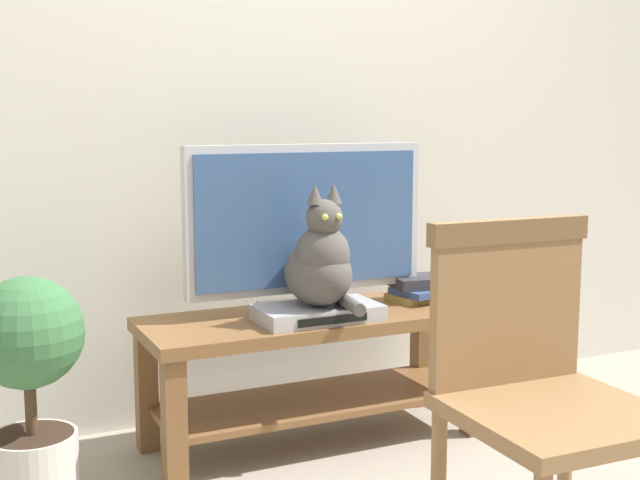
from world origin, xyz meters
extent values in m
cube|color=beige|center=(0.00, 0.95, 1.40)|extent=(7.00, 0.12, 2.80)
cube|color=brown|center=(-0.02, 0.47, 0.46)|extent=(1.24, 0.47, 0.04)
cube|color=brown|center=(-0.59, 0.29, 0.22)|extent=(0.07, 0.07, 0.44)
cube|color=brown|center=(0.55, 0.29, 0.22)|extent=(0.07, 0.07, 0.44)
cube|color=brown|center=(-0.59, 0.65, 0.22)|extent=(0.07, 0.07, 0.44)
cube|color=brown|center=(0.55, 0.65, 0.22)|extent=(0.07, 0.07, 0.44)
cube|color=brown|center=(-0.02, 0.47, 0.16)|extent=(1.14, 0.39, 0.02)
cube|color=#B7B7BC|center=(-0.02, 0.54, 0.49)|extent=(0.32, 0.20, 0.03)
cube|color=#B7B7BC|center=(-0.02, 0.54, 0.53)|extent=(0.06, 0.04, 0.04)
cube|color=#B7B7BC|center=(-0.02, 0.54, 0.82)|extent=(0.91, 0.05, 0.53)
cube|color=#385684|center=(-0.02, 0.51, 0.82)|extent=(0.85, 0.01, 0.48)
sphere|color=#2672F2|center=(0.42, 0.51, 0.57)|extent=(0.01, 0.01, 0.01)
cube|color=#ADADB2|center=(-0.05, 0.38, 0.51)|extent=(0.43, 0.24, 0.05)
cube|color=black|center=(-0.05, 0.26, 0.51)|extent=(0.26, 0.01, 0.03)
ellipsoid|color=#514C47|center=(-0.05, 0.38, 0.65)|extent=(0.22, 0.30, 0.22)
ellipsoid|color=#514C47|center=(-0.05, 0.34, 0.72)|extent=(0.19, 0.19, 0.20)
sphere|color=#514C47|center=(-0.05, 0.33, 0.84)|extent=(0.13, 0.13, 0.13)
cone|color=#514C47|center=(-0.08, 0.33, 0.93)|extent=(0.06, 0.06, 0.07)
cone|color=#514C47|center=(-0.01, 0.33, 0.93)|extent=(0.06, 0.06, 0.07)
sphere|color=#B2C64C|center=(-0.07, 0.27, 0.85)|extent=(0.02, 0.02, 0.02)
sphere|color=#B2C64C|center=(-0.02, 0.27, 0.85)|extent=(0.02, 0.02, 0.02)
cylinder|color=#514C47|center=(0.02, 0.28, 0.56)|extent=(0.08, 0.24, 0.04)
cylinder|color=olive|center=(0.28, -0.51, 0.23)|extent=(0.04, 0.04, 0.46)
cube|color=olive|center=(0.07, -0.71, 0.48)|extent=(0.48, 0.48, 0.04)
cube|color=olive|center=(0.08, -0.50, 0.71)|extent=(0.44, 0.05, 0.43)
cube|color=brown|center=(0.08, -0.50, 0.89)|extent=(0.47, 0.05, 0.06)
cube|color=olive|center=(0.44, 0.51, 0.49)|extent=(0.24, 0.19, 0.03)
cube|color=#33477A|center=(0.45, 0.49, 0.52)|extent=(0.23, 0.21, 0.02)
cube|color=#2D2D33|center=(0.44, 0.51, 0.55)|extent=(0.21, 0.18, 0.04)
cylinder|color=beige|center=(-1.01, 0.41, 0.11)|extent=(0.27, 0.27, 0.21)
cylinder|color=#332319|center=(-1.01, 0.41, 0.20)|extent=(0.25, 0.25, 0.02)
cylinder|color=#4C3823|center=(-1.01, 0.41, 0.31)|extent=(0.04, 0.04, 0.18)
sphere|color=#386B3D|center=(-1.01, 0.41, 0.53)|extent=(0.34, 0.34, 0.34)
camera|label=1|loc=(-1.26, -2.22, 1.18)|focal=47.46mm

